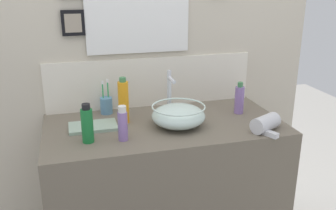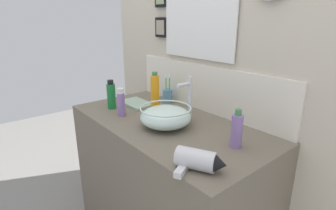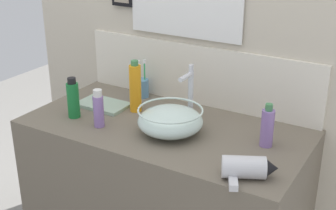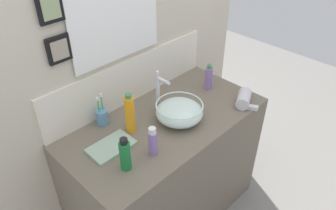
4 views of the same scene
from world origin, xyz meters
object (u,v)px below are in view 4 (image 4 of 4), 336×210
Objects in this scene: glass_bowl_sink at (179,112)px; toothbrush_cup at (102,117)px; faucet at (159,88)px; hair_drier at (244,97)px; spray_bottle at (130,114)px; lotion_bottle at (125,155)px; shampoo_bottle at (209,78)px; soap_dispenser at (153,142)px; hand_towel at (111,147)px.

toothbrush_cup is at bearing 139.28° from glass_bowl_sink.
faucet is 1.21× the size of hair_drier.
hair_drier is at bearing -23.59° from spray_bottle.
glass_bowl_sink is at bearing -40.72° from toothbrush_cup.
shampoo_bottle is at bearing 11.69° from lotion_bottle.
lotion_bottle reaches higher than glass_bowl_sink.
lotion_bottle is 0.77× the size of spray_bottle.
toothbrush_cup is 1.04× the size of lotion_bottle.
toothbrush_cup is at bearing 160.11° from faucet.
soap_dispenser is 0.70m from shampoo_bottle.
hair_drier is 1.16× the size of shampoo_bottle.
glass_bowl_sink is 1.62× the size of soap_dispenser.
soap_dispenser is (-0.30, -0.10, 0.02)m from glass_bowl_sink.
spray_bottle is at bearing 12.10° from hand_towel.
lotion_bottle is 0.28m from spray_bottle.
soap_dispenser is (0.03, -0.38, 0.03)m from toothbrush_cup.
soap_dispenser is at bearing -100.09° from spray_bottle.
soap_dispenser is at bearing -84.95° from toothbrush_cup.
lotion_bottle is (-0.45, -0.24, -0.06)m from faucet.
lotion_bottle is (-0.12, -0.36, 0.04)m from toothbrush_cup.
soap_dispenser is 0.16m from lotion_bottle.
hair_drier is at bearing -6.04° from lotion_bottle.
hand_towel is (-0.09, -0.20, -0.04)m from toothbrush_cup.
soap_dispenser reaches higher than hand_towel.
soap_dispenser is 0.94× the size of shampoo_bottle.
hand_towel is (-0.12, 0.18, -0.07)m from soap_dispenser.
glass_bowl_sink is 1.41× the size of toothbrush_cup.
soap_dispenser is (-0.70, 0.07, 0.04)m from hair_drier.
toothbrush_cup is 0.19m from spray_bottle.
spray_bottle reaches higher than soap_dispenser.
soap_dispenser is at bearing -7.41° from lotion_bottle.
glass_bowl_sink is at bearing -11.86° from hand_towel.
lotion_bottle reaches higher than hand_towel.
lotion_bottle is 0.18m from hand_towel.
faucet reaches higher than toothbrush_cup.
faucet is 0.26m from spray_bottle.
soap_dispenser is at bearing 174.27° from hair_drier.
toothbrush_cup is 0.73m from shampoo_bottle.
shampoo_bottle is at bearing 14.32° from glass_bowl_sink.
hair_drier is at bearing -83.92° from shampoo_bottle.
glass_bowl_sink reaches higher than hand_towel.
shampoo_bottle reaches higher than hand_towel.
spray_bottle is at bearing 79.91° from soap_dispenser.
glass_bowl_sink is 0.29m from spray_bottle.
toothbrush_cup reaches higher than hair_drier.
hand_towel is at bearing 78.39° from lotion_bottle.
hair_drier is 1.07× the size of toothbrush_cup.
spray_bottle is (0.20, 0.20, 0.03)m from lotion_bottle.
faucet is at bearing 27.89° from lotion_bottle.
faucet reaches higher than soap_dispenser.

